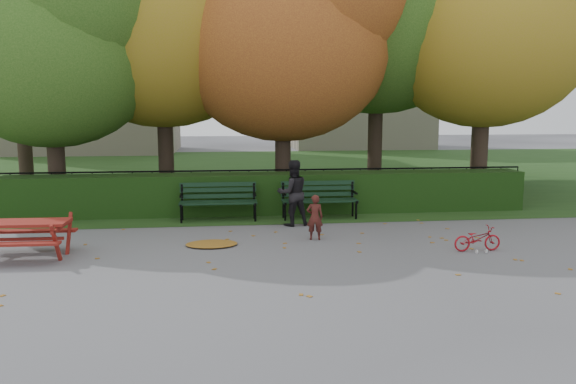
{
  "coord_description": "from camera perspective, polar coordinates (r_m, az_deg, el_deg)",
  "views": [
    {
      "loc": [
        -1.19,
        -9.41,
        2.61
      ],
      "look_at": [
        0.07,
        1.32,
        1.0
      ],
      "focal_mm": 35.0,
      "sensor_mm": 36.0,
      "label": 1
    }
  ],
  "objects": [
    {
      "name": "tree_e",
      "position": [
        17.2,
        20.89,
        16.2
      ],
      "size": [
        6.09,
        5.8,
        8.16
      ],
      "color": "#33231C",
      "rests_on": "ground"
    },
    {
      "name": "leaf_pile",
      "position": [
        10.93,
        -7.77,
        -5.24
      ],
      "size": [
        1.13,
        0.9,
        0.07
      ],
      "primitive_type": "ellipsoid",
      "rotation": [
        0.0,
        0.0,
        0.23
      ],
      "color": "brown",
      "rests_on": "ground"
    },
    {
      "name": "adult",
      "position": [
        12.55,
        0.48,
        -0.1
      ],
      "size": [
        0.82,
        0.7,
        1.48
      ],
      "primitive_type": "imported",
      "rotation": [
        0.0,
        0.0,
        3.36
      ],
      "color": "black",
      "rests_on": "ground"
    },
    {
      "name": "hedge",
      "position": [
        14.12,
        -1.79,
        -0.12
      ],
      "size": [
        13.0,
        0.9,
        1.0
      ],
      "primitive_type": "cube",
      "color": "black",
      "rests_on": "ground"
    },
    {
      "name": "bicycle",
      "position": [
        10.95,
        18.68,
        -4.51
      ],
      "size": [
        0.9,
        0.33,
        0.47
      ],
      "primitive_type": "imported",
      "rotation": [
        0.0,
        0.0,
        1.6
      ],
      "color": "#9F0E18",
      "rests_on": "ground"
    },
    {
      "name": "iron_fence",
      "position": [
        14.9,
        -2.06,
        0.47
      ],
      "size": [
        14.0,
        0.04,
        1.02
      ],
      "color": "black",
      "rests_on": "ground"
    },
    {
      "name": "bench_right",
      "position": [
        13.47,
        3.17,
        -0.46
      ],
      "size": [
        1.8,
        0.57,
        0.88
      ],
      "color": "black",
      "rests_on": "ground"
    },
    {
      "name": "tree_f",
      "position": [
        19.81,
        -25.18,
        16.65
      ],
      "size": [
        6.93,
        6.6,
        9.19
      ],
      "color": "#33231C",
      "rests_on": "ground"
    },
    {
      "name": "tree_b",
      "position": [
        16.44,
        -11.55,
        18.09
      ],
      "size": [
        6.72,
        6.4,
        8.79
      ],
      "color": "#33231C",
      "rests_on": "ground"
    },
    {
      "name": "tree_c",
      "position": [
        15.66,
        0.83,
        16.6
      ],
      "size": [
        6.3,
        6.0,
        8.0
      ],
      "color": "#33231C",
      "rests_on": "ground"
    },
    {
      "name": "picnic_table",
      "position": [
        10.87,
        -25.34,
        -3.48
      ],
      "size": [
        1.56,
        1.27,
        0.75
      ],
      "rotation": [
        0.0,
        0.0,
        -0.02
      ],
      "color": "maroon",
      "rests_on": "ground"
    },
    {
      "name": "grass_strip",
      "position": [
        23.58,
        -3.76,
        2.11
      ],
      "size": [
        90.0,
        90.0,
        0.0
      ],
      "primitive_type": "plane",
      "color": "#1C3B14",
      "rests_on": "ground"
    },
    {
      "name": "tree_g",
      "position": [
        21.58,
        20.31,
        15.32
      ],
      "size": [
        6.3,
        6.0,
        8.55
      ],
      "color": "#33231C",
      "rests_on": "ground"
    },
    {
      "name": "tree_a",
      "position": [
        15.63,
        -22.25,
        14.88
      ],
      "size": [
        5.88,
        5.6,
        7.48
      ],
      "color": "#33231C",
      "rests_on": "ground"
    },
    {
      "name": "leaf_scatter",
      "position": [
        10.12,
        0.27,
        -6.43
      ],
      "size": [
        9.0,
        5.7,
        0.01
      ],
      "primitive_type": null,
      "color": "brown",
      "rests_on": "ground"
    },
    {
      "name": "child",
      "position": [
        11.24,
        2.74,
        -2.58
      ],
      "size": [
        0.36,
        0.26,
        0.91
      ],
      "primitive_type": "imported",
      "rotation": [
        0.0,
        0.0,
        3.02
      ],
      "color": "#461B16",
      "rests_on": "ground"
    },
    {
      "name": "bench_left",
      "position": [
        13.28,
        -7.09,
        -0.65
      ],
      "size": [
        1.8,
        0.57,
        0.88
      ],
      "color": "black",
      "rests_on": "ground"
    },
    {
      "name": "building_right",
      "position": [
        38.67,
        7.28,
        13.44
      ],
      "size": [
        9.0,
        6.0,
        12.0
      ],
      "primitive_type": "cube",
      "color": "beige",
      "rests_on": "ground"
    },
    {
      "name": "ground",
      "position": [
        9.84,
        0.48,
        -6.91
      ],
      "size": [
        90.0,
        90.0,
        0.0
      ],
      "primitive_type": "plane",
      "color": "slate",
      "rests_on": "ground"
    },
    {
      "name": "building_left",
      "position": [
        36.59,
        -19.71,
        15.67
      ],
      "size": [
        10.0,
        7.0,
        15.0
      ],
      "primitive_type": "cube",
      "color": "beige",
      "rests_on": "ground"
    }
  ]
}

